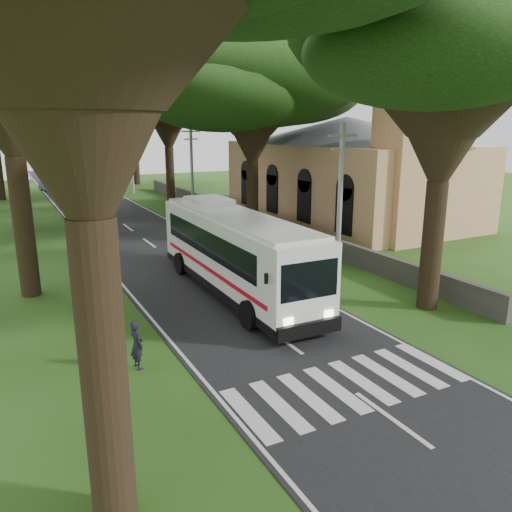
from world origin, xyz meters
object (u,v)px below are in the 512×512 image
at_px(distant_car_a, 84,199).
at_px(pole_far, 132,158).
at_px(pole_near, 340,205).
at_px(distant_car_c, 97,181).
at_px(church, 347,161).
at_px(pedestrian, 137,345).
at_px(pole_mid, 192,172).
at_px(distant_car_b, 50,185).
at_px(coach_bus, 234,251).

bearing_deg(distant_car_a, pole_far, -136.36).
xyz_separation_m(pole_near, distant_car_a, (-6.73, 32.98, -3.40)).
height_order(distant_car_a, distant_car_c, distant_car_c).
xyz_separation_m(church, pedestrian, (-23.26, -19.30, -4.07)).
bearing_deg(pedestrian, pole_mid, -35.85).
bearing_deg(pole_near, distant_car_c, 92.91).
height_order(pole_near, distant_car_a, pole_near).
distance_m(pole_mid, pedestrian, 26.35).
bearing_deg(distant_car_b, pole_mid, -85.64).
height_order(pole_far, pedestrian, pole_far).
distance_m(church, pole_far, 27.41).
height_order(church, pole_far, church).
distance_m(pole_near, coach_bus, 5.46).
bearing_deg(distant_car_b, coach_bus, -98.20).
xyz_separation_m(pole_near, coach_bus, (-4.70, 1.83, -2.10)).
xyz_separation_m(coach_bus, distant_car_c, (2.20, 47.38, -1.31)).
bearing_deg(distant_car_b, church, -69.60).
distance_m(pole_far, distant_car_a, 10.30).
height_order(church, distant_car_c, church).
bearing_deg(pole_near, distant_car_a, 101.53).
distance_m(pole_far, distant_car_c, 10.13).
bearing_deg(distant_car_c, pole_mid, 88.03).
xyz_separation_m(distant_car_a, distant_car_b, (-1.77, 14.22, -0.03)).
relative_size(pole_mid, distant_car_c, 1.55).
bearing_deg(pole_far, distant_car_b, 139.71).
height_order(distant_car_c, pedestrian, pedestrian).
distance_m(pole_near, distant_car_a, 33.83).
distance_m(pole_mid, distant_car_a, 15.01).
bearing_deg(church, distant_car_a, 137.59).
relative_size(distant_car_b, pedestrian, 2.61).
bearing_deg(distant_car_b, pole_far, -53.28).
relative_size(church, distant_car_b, 5.51).
bearing_deg(church, pole_mid, 160.19).
xyz_separation_m(pole_mid, pole_far, (0.00, 20.00, 0.00)).
relative_size(coach_bus, pedestrian, 7.89).
bearing_deg(distant_car_a, pedestrian, 80.94).
bearing_deg(distant_car_a, church, 135.02).
height_order(coach_bus, distant_car_a, coach_bus).
height_order(church, pedestrian, church).
bearing_deg(pole_mid, distant_car_a, 117.39).
height_order(pole_mid, pedestrian, pole_mid).
bearing_deg(distant_car_c, pedestrian, 74.13).
relative_size(church, pole_mid, 3.00).
xyz_separation_m(pole_mid, pedestrian, (-10.90, -23.76, -3.35)).
relative_size(pole_near, pedestrian, 4.79).
relative_size(pole_mid, distant_car_b, 1.84).
xyz_separation_m(church, distant_car_a, (-19.09, 17.44, -4.13)).
bearing_deg(pole_mid, pedestrian, -114.65).
xyz_separation_m(pole_mid, distant_car_c, (-2.50, 29.21, -3.40)).
bearing_deg(pole_mid, distant_car_b, 107.35).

